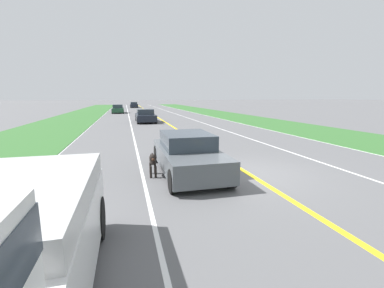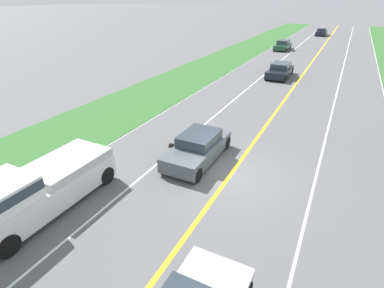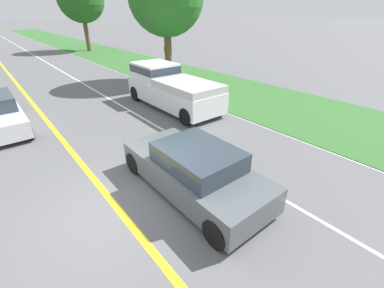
{
  "view_description": "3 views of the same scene",
  "coord_description": "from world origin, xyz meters",
  "px_view_note": "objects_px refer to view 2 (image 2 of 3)",
  "views": [
    {
      "loc": [
        3.97,
        7.7,
        2.58
      ],
      "look_at": [
        1.83,
        -0.55,
        1.01
      ],
      "focal_mm": 24.0,
      "sensor_mm": 36.0,
      "label": 1
    },
    {
      "loc": [
        -3.65,
        11.05,
        7.36
      ],
      "look_at": [
        2.01,
        -0.11,
        1.06
      ],
      "focal_mm": 28.0,
      "sensor_mm": 36.0,
      "label": 2
    },
    {
      "loc": [
        -1.66,
        -5.0,
        4.35
      ],
      "look_at": [
        2.29,
        -0.14,
        1.11
      ],
      "focal_mm": 24.0,
      "sensor_mm": 36.0,
      "label": 3
    }
  ],
  "objects_px": {
    "pickup_truck": "(38,188)",
    "car_trailing_far": "(321,32)",
    "car_trailing_mid": "(283,45)",
    "dog": "(175,146)",
    "car_trailing_near": "(280,70)",
    "ego_car": "(198,148)"
  },
  "relations": [
    {
      "from": "pickup_truck",
      "to": "car_trailing_mid",
      "type": "xyz_separation_m",
      "value": [
        -0.42,
        -40.99,
        -0.37
      ]
    },
    {
      "from": "ego_car",
      "to": "dog",
      "type": "distance_m",
      "value": 1.23
    },
    {
      "from": "dog",
      "to": "car_trailing_mid",
      "type": "height_order",
      "value": "car_trailing_mid"
    },
    {
      "from": "pickup_truck",
      "to": "car_trailing_mid",
      "type": "relative_size",
      "value": 1.25
    },
    {
      "from": "pickup_truck",
      "to": "car_trailing_far",
      "type": "height_order",
      "value": "pickup_truck"
    },
    {
      "from": "pickup_truck",
      "to": "car_trailing_mid",
      "type": "height_order",
      "value": "pickup_truck"
    },
    {
      "from": "pickup_truck",
      "to": "car_trailing_far",
      "type": "bearing_deg",
      "value": -93.4
    },
    {
      "from": "dog",
      "to": "car_trailing_near",
      "type": "height_order",
      "value": "car_trailing_near"
    },
    {
      "from": "ego_car",
      "to": "pickup_truck",
      "type": "bearing_deg",
      "value": 60.28
    },
    {
      "from": "car_trailing_near",
      "to": "car_trailing_far",
      "type": "xyz_separation_m",
      "value": [
        -0.13,
        -36.9,
        0.0
      ]
    },
    {
      "from": "car_trailing_far",
      "to": "car_trailing_near",
      "type": "bearing_deg",
      "value": 89.8
    },
    {
      "from": "ego_car",
      "to": "car_trailing_mid",
      "type": "relative_size",
      "value": 0.98
    },
    {
      "from": "ego_car",
      "to": "pickup_truck",
      "type": "distance_m",
      "value": 7.13
    },
    {
      "from": "ego_car",
      "to": "pickup_truck",
      "type": "relative_size",
      "value": 0.78
    },
    {
      "from": "ego_car",
      "to": "car_trailing_far",
      "type": "relative_size",
      "value": 0.96
    },
    {
      "from": "car_trailing_near",
      "to": "car_trailing_far",
      "type": "distance_m",
      "value": 36.9
    },
    {
      "from": "dog",
      "to": "car_trailing_far",
      "type": "bearing_deg",
      "value": -87.08
    },
    {
      "from": "dog",
      "to": "pickup_truck",
      "type": "distance_m",
      "value": 6.45
    },
    {
      "from": "car_trailing_near",
      "to": "car_trailing_mid",
      "type": "height_order",
      "value": "car_trailing_mid"
    },
    {
      "from": "car_trailing_mid",
      "to": "ego_car",
      "type": "bearing_deg",
      "value": 95.1
    },
    {
      "from": "dog",
      "to": "pickup_truck",
      "type": "xyz_separation_m",
      "value": [
        2.32,
        6.0,
        0.47
      ]
    },
    {
      "from": "car_trailing_near",
      "to": "car_trailing_far",
      "type": "bearing_deg",
      "value": -90.2
    }
  ]
}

